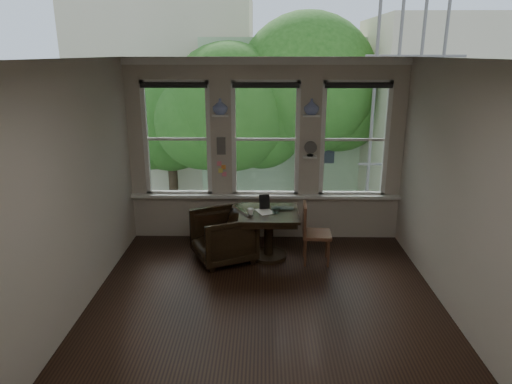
{
  "coord_description": "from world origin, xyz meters",
  "views": [
    {
      "loc": [
        -0.03,
        -5.15,
        3.06
      ],
      "look_at": [
        -0.13,
        0.9,
        1.21
      ],
      "focal_mm": 32.0,
      "sensor_mm": 36.0,
      "label": 1
    }
  ],
  "objects_px": {
    "armchair_left": "(223,236)",
    "side_chair_right": "(317,234)",
    "table": "(269,235)",
    "laptop": "(282,210)",
    "mug": "(251,212)"
  },
  "relations": [
    {
      "from": "table",
      "to": "armchair_left",
      "type": "relative_size",
      "value": 1.06
    },
    {
      "from": "side_chair_right",
      "to": "armchair_left",
      "type": "bearing_deg",
      "value": 91.19
    },
    {
      "from": "armchair_left",
      "to": "side_chair_right",
      "type": "xyz_separation_m",
      "value": [
        1.41,
        -0.04,
        0.07
      ]
    },
    {
      "from": "table",
      "to": "mug",
      "type": "distance_m",
      "value": 0.52
    },
    {
      "from": "table",
      "to": "side_chair_right",
      "type": "relative_size",
      "value": 0.98
    },
    {
      "from": "armchair_left",
      "to": "side_chair_right",
      "type": "distance_m",
      "value": 1.41
    },
    {
      "from": "mug",
      "to": "armchair_left",
      "type": "bearing_deg",
      "value": 176.06
    },
    {
      "from": "laptop",
      "to": "armchair_left",
      "type": "bearing_deg",
      "value": -164.72
    },
    {
      "from": "table",
      "to": "mug",
      "type": "bearing_deg",
      "value": -153.57
    },
    {
      "from": "table",
      "to": "side_chair_right",
      "type": "distance_m",
      "value": 0.74
    },
    {
      "from": "table",
      "to": "side_chair_right",
      "type": "height_order",
      "value": "side_chair_right"
    },
    {
      "from": "table",
      "to": "laptop",
      "type": "bearing_deg",
      "value": 18.81
    },
    {
      "from": "side_chair_right",
      "to": "mug",
      "type": "bearing_deg",
      "value": 92.18
    },
    {
      "from": "armchair_left",
      "to": "side_chair_right",
      "type": "bearing_deg",
      "value": 63.39
    },
    {
      "from": "armchair_left",
      "to": "side_chair_right",
      "type": "height_order",
      "value": "side_chair_right"
    }
  ]
}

